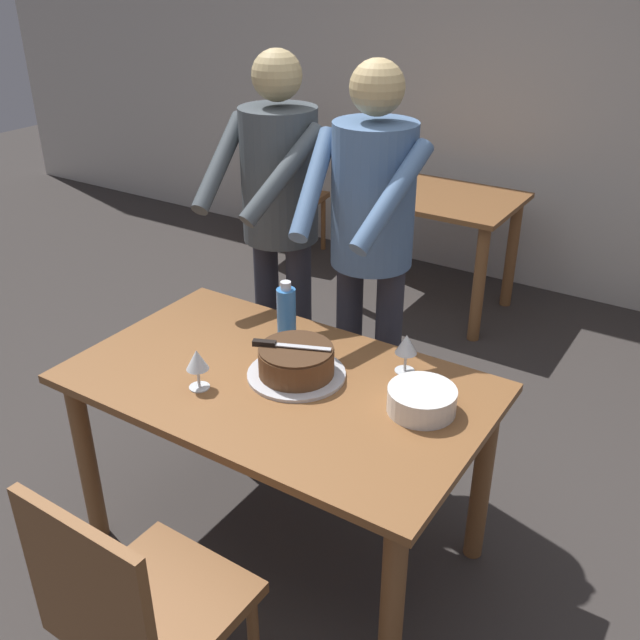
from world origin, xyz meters
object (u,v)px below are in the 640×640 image
object	(u,v)px
water_bottle	(286,315)
background_table	(433,220)
cake_knife	(275,344)
chair_near_side	(135,608)
background_chair_1	(281,189)
main_dining_table	(279,409)
cake_on_platter	(296,363)
person_standing_beside	(279,211)
person_cutting_cake	(371,234)
plate_stack	(422,400)
wine_glass_far	(197,361)
wine_glass_near	(406,345)

from	to	relation	value
water_bottle	background_table	world-z (taller)	water_bottle
cake_knife	background_table	world-z (taller)	cake_knife
chair_near_side	background_chair_1	bearing A→B (deg)	119.51
main_dining_table	cake_on_platter	world-z (taller)	cake_on_platter
cake_knife	person_standing_beside	distance (m)	0.80
water_bottle	person_cutting_cake	size ratio (longest dim) A/B	0.15
plate_stack	person_cutting_cake	world-z (taller)	person_cutting_cake
water_bottle	person_standing_beside	xyz separation A→B (m)	(-0.34, 0.44, 0.21)
wine_glass_far	person_standing_beside	world-z (taller)	person_standing_beside
chair_near_side	background_chair_1	xyz separation A→B (m)	(-1.84, 3.25, 0.00)
plate_stack	water_bottle	bearing A→B (deg)	168.07
background_chair_1	plate_stack	bearing A→B (deg)	-46.48
cake_on_platter	water_bottle	bearing A→B (deg)	132.98
water_bottle	chair_near_side	xyz separation A→B (m)	(0.22, -1.03, -0.37)
cake_on_platter	wine_glass_near	bearing A→B (deg)	37.06
person_standing_beside	background_table	world-z (taller)	person_standing_beside
wine_glass_near	wine_glass_far	bearing A→B (deg)	-138.87
main_dining_table	chair_near_side	size ratio (longest dim) A/B	1.58
main_dining_table	person_cutting_cake	world-z (taller)	person_cutting_cake
wine_glass_far	wine_glass_near	bearing A→B (deg)	41.13
plate_stack	background_chair_1	xyz separation A→B (m)	(-2.23, 2.35, -0.30)
cake_on_platter	person_cutting_cake	size ratio (longest dim) A/B	0.20
person_standing_beside	background_table	bearing A→B (deg)	88.76
main_dining_table	water_bottle	size ratio (longest dim) A/B	5.70
main_dining_table	person_cutting_cake	xyz separation A→B (m)	(-0.00, 0.64, 0.45)
wine_glass_far	background_chair_1	distance (m)	3.07
cake_knife	water_bottle	world-z (taller)	water_bottle
person_cutting_cake	background_chair_1	size ratio (longest dim) A/B	1.91
cake_on_platter	wine_glass_near	distance (m)	0.38
cake_on_platter	person_cutting_cake	xyz separation A→B (m)	(-0.04, 0.58, 0.27)
cake_on_platter	chair_near_side	size ratio (longest dim) A/B	0.38
chair_near_side	plate_stack	bearing A→B (deg)	66.46
background_table	plate_stack	bearing A→B (deg)	-66.58
person_cutting_cake	wine_glass_near	bearing A→B (deg)	-45.95
main_dining_table	person_standing_beside	bearing A→B (deg)	124.79
person_cutting_cake	main_dining_table	bearing A→B (deg)	-89.57
cake_knife	person_cutting_cake	bearing A→B (deg)	87.74
water_bottle	person_cutting_cake	distance (m)	0.48
person_cutting_cake	person_standing_beside	xyz separation A→B (m)	(-0.46, 0.03, 0.00)
person_standing_beside	background_table	xyz separation A→B (m)	(0.03, 1.55, -0.50)
wine_glass_far	person_cutting_cake	xyz separation A→B (m)	(0.19, 0.82, 0.22)
cake_on_platter	background_table	distance (m)	2.22
cake_knife	wine_glass_near	bearing A→B (deg)	34.69
wine_glass_near	cake_knife	bearing A→B (deg)	-145.31
main_dining_table	background_table	size ratio (longest dim) A/B	1.43
main_dining_table	wine_glass_near	bearing A→B (deg)	39.83
cake_knife	chair_near_side	distance (m)	0.92
cake_on_platter	person_standing_beside	distance (m)	0.84
main_dining_table	chair_near_side	xyz separation A→B (m)	(0.10, -0.80, -0.14)
cake_knife	chair_near_side	bearing A→B (deg)	-81.36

